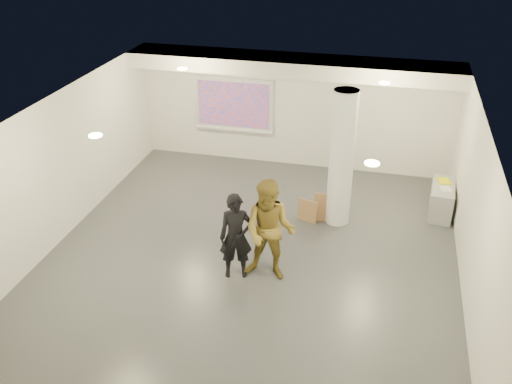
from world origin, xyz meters
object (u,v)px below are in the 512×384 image
(column, at_px, (342,159))
(man, at_px, (270,231))
(projection_screen, at_px, (234,105))
(woman, at_px, (236,237))
(credenza, at_px, (442,199))

(column, height_order, man, column)
(projection_screen, distance_m, man, 5.44)
(projection_screen, bearing_deg, woman, -73.83)
(credenza, height_order, man, man)
(column, relative_size, projection_screen, 1.43)
(man, bearing_deg, credenza, 47.61)
(woman, bearing_deg, projection_screen, 89.23)
(credenza, xyz_separation_m, woman, (-3.84, -3.37, 0.50))
(credenza, bearing_deg, man, -130.61)
(projection_screen, bearing_deg, man, -67.32)
(projection_screen, xyz_separation_m, credenza, (5.32, -1.74, -1.18))
(credenza, bearing_deg, projection_screen, 166.03)
(column, xyz_separation_m, projection_screen, (-3.10, 2.65, 0.03))
(column, height_order, projection_screen, column)
(credenza, height_order, woman, woman)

